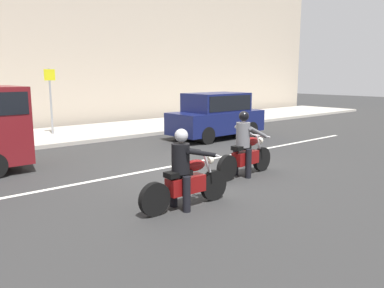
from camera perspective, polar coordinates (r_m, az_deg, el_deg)
name	(u,v)px	position (r m, az deg, el deg)	size (l,w,h in m)	color
ground_plane	(195,172)	(10.29, 0.48, -4.06)	(80.00, 80.00, 0.00)	#2C2C2C
sidewalk_slab	(68,135)	(17.02, -17.52, 1.32)	(40.00, 4.40, 0.14)	#A8A399
lane_marking_stripe	(164,168)	(10.75, -4.12, -3.45)	(18.00, 0.14, 0.01)	silver
motorcycle_with_rider_gray	(245,150)	(9.86, 7.72, -0.83)	(2.04, 0.70, 1.63)	black
motorcycle_with_rider_black_leather	(185,176)	(7.42, -1.01, -4.61)	(2.05, 0.70, 1.53)	black
parked_hatchback_navy	(216,115)	(15.64, 3.53, 4.23)	(3.90, 1.76, 1.80)	#11194C
street_sign_post	(51,95)	(16.81, -19.84, 6.74)	(0.44, 0.08, 2.61)	gray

